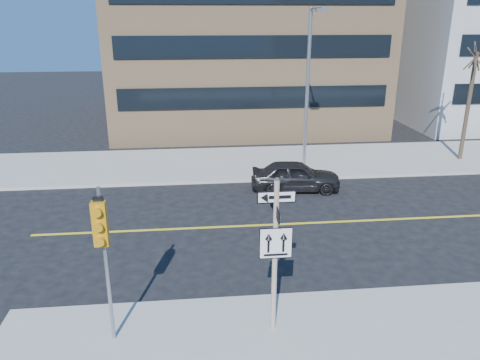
{
  "coord_description": "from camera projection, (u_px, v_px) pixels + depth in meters",
  "views": [
    {
      "loc": [
        -1.89,
        -12.43,
        7.71
      ],
      "look_at": [
        -0.17,
        4.0,
        1.9
      ],
      "focal_mm": 35.0,
      "sensor_mm": 36.0,
      "label": 1
    }
  ],
  "objects": [
    {
      "name": "traffic_signal",
      "position": [
        102.0,
        236.0,
        10.51
      ],
      "size": [
        0.32,
        0.45,
        4.0
      ],
      "color": "gray",
      "rests_on": "near_sidewalk"
    },
    {
      "name": "ground",
      "position": [
        259.0,
        281.0,
        14.41
      ],
      "size": [
        120.0,
        120.0,
        0.0
      ],
      "primitive_type": "plane",
      "color": "black",
      "rests_on": "ground"
    },
    {
      "name": "parked_car_a",
      "position": [
        296.0,
        176.0,
        21.7
      ],
      "size": [
        2.04,
        4.25,
        1.4
      ],
      "primitive_type": "imported",
      "rotation": [
        0.0,
        0.0,
        1.47
      ],
      "color": "black",
      "rests_on": "ground"
    },
    {
      "name": "street_tree_west",
      "position": [
        476.0,
        60.0,
        24.45
      ],
      "size": [
        1.8,
        1.8,
        6.35
      ],
      "color": "#32241D",
      "rests_on": "far_sidewalk"
    },
    {
      "name": "sign_pole",
      "position": [
        275.0,
        248.0,
        11.24
      ],
      "size": [
        0.92,
        0.92,
        4.06
      ],
      "color": "white",
      "rests_on": "near_sidewalk"
    },
    {
      "name": "streetlight_a",
      "position": [
        309.0,
        79.0,
        23.32
      ],
      "size": [
        0.55,
        2.25,
        8.0
      ],
      "color": "gray",
      "rests_on": "far_sidewalk"
    }
  ]
}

